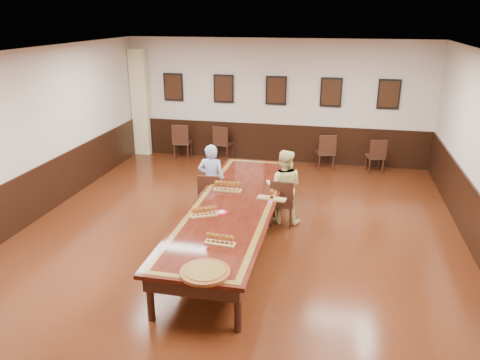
% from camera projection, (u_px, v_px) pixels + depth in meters
% --- Properties ---
extents(floor, '(8.00, 10.00, 0.02)m').
position_uv_depth(floor, '(234.00, 244.00, 8.17)').
color(floor, black).
rests_on(floor, ground).
extents(ceiling, '(8.00, 10.00, 0.02)m').
position_uv_depth(ceiling, '(233.00, 54.00, 7.08)').
color(ceiling, white).
rests_on(ceiling, floor).
extents(wall_back, '(8.00, 0.02, 3.20)m').
position_uv_depth(wall_back, '(276.00, 102.00, 12.24)').
color(wall_back, '#C1B1A1').
rests_on(wall_back, floor).
extents(wall_left, '(0.02, 10.00, 3.20)m').
position_uv_depth(wall_left, '(17.00, 142.00, 8.42)').
color(wall_left, '#C1B1A1').
rests_on(wall_left, floor).
extents(chair_man, '(0.46, 0.49, 0.90)m').
position_uv_depth(chair_man, '(211.00, 195.00, 9.12)').
color(chair_man, black).
rests_on(chair_man, floor).
extents(chair_woman, '(0.43, 0.47, 0.92)m').
position_uv_depth(chair_woman, '(283.00, 201.00, 8.77)').
color(chair_woman, black).
rests_on(chair_woman, floor).
extents(spare_chair_a, '(0.49, 0.53, 0.98)m').
position_uv_depth(spare_chair_a, '(182.00, 141.00, 12.78)').
color(spare_chair_a, black).
rests_on(spare_chair_a, floor).
extents(spare_chair_b, '(0.52, 0.55, 0.93)m').
position_uv_depth(spare_chair_b, '(223.00, 142.00, 12.73)').
color(spare_chair_b, black).
rests_on(spare_chair_b, floor).
extents(spare_chair_c, '(0.54, 0.56, 0.93)m').
position_uv_depth(spare_chair_c, '(325.00, 151.00, 11.91)').
color(spare_chair_c, black).
rests_on(spare_chair_c, floor).
extents(spare_chair_d, '(0.51, 0.53, 0.88)m').
position_uv_depth(spare_chair_d, '(375.00, 155.00, 11.67)').
color(spare_chair_d, black).
rests_on(spare_chair_d, floor).
extents(person_man, '(0.55, 0.38, 1.44)m').
position_uv_depth(person_man, '(211.00, 180.00, 9.11)').
color(person_man, '#4D68C1').
rests_on(person_man, floor).
extents(person_woman, '(0.71, 0.56, 1.43)m').
position_uv_depth(person_woman, '(284.00, 187.00, 8.77)').
color(person_woman, beige).
rests_on(person_woman, floor).
extents(pink_phone, '(0.07, 0.14, 0.01)m').
position_uv_depth(pink_phone, '(270.00, 203.00, 7.95)').
color(pink_phone, '#D24671').
rests_on(pink_phone, conference_table).
extents(curtain, '(0.45, 0.18, 2.90)m').
position_uv_depth(curtain, '(140.00, 103.00, 12.86)').
color(curtain, '#C9C08A').
rests_on(curtain, floor).
extents(wainscoting, '(8.00, 10.00, 1.00)m').
position_uv_depth(wainscoting, '(234.00, 217.00, 8.00)').
color(wainscoting, black).
rests_on(wainscoting, floor).
extents(conference_table, '(1.40, 5.00, 0.76)m').
position_uv_depth(conference_table, '(234.00, 211.00, 7.96)').
color(conference_table, black).
rests_on(conference_table, floor).
extents(posters, '(6.14, 0.04, 0.74)m').
position_uv_depth(posters, '(276.00, 90.00, 12.07)').
color(posters, black).
rests_on(posters, wall_back).
extents(flight_a, '(0.51, 0.16, 0.19)m').
position_uv_depth(flight_a, '(228.00, 186.00, 8.45)').
color(flight_a, '#9B7241').
rests_on(flight_a, conference_table).
extents(flight_b, '(0.52, 0.22, 0.19)m').
position_uv_depth(flight_b, '(272.00, 195.00, 8.07)').
color(flight_b, '#9B7241').
rests_on(flight_b, conference_table).
extents(flight_c, '(0.44, 0.32, 0.16)m').
position_uv_depth(flight_c, '(204.00, 212.00, 7.41)').
color(flight_c, '#9B7241').
rests_on(flight_c, conference_table).
extents(flight_d, '(0.44, 0.16, 0.16)m').
position_uv_depth(flight_d, '(220.00, 240.00, 6.50)').
color(flight_d, '#9B7241').
rests_on(flight_d, conference_table).
extents(red_plate_grp, '(0.22, 0.22, 0.03)m').
position_uv_depth(red_plate_grp, '(221.00, 213.00, 7.53)').
color(red_plate_grp, '#AD0B26').
rests_on(red_plate_grp, conference_table).
extents(carved_platter, '(0.69, 0.69, 0.05)m').
position_uv_depth(carved_platter, '(205.00, 272.00, 5.79)').
color(carved_platter, '#592911').
rests_on(carved_platter, conference_table).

